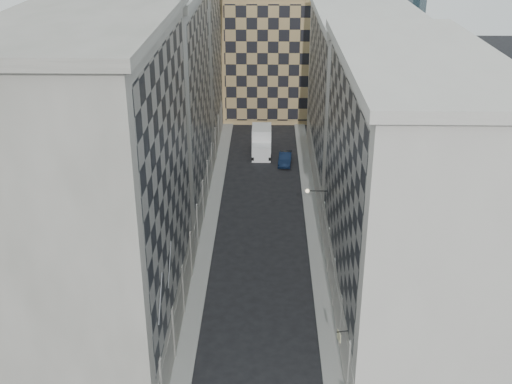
# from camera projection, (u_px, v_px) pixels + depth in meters

# --- Properties ---
(sidewalk_west) EXTENTS (1.50, 100.00, 0.15)m
(sidewalk_west) POSITION_uv_depth(u_px,v_px,m) (210.00, 220.00, 65.98)
(sidewalk_west) COLOR gray
(sidewalk_west) RESTS_ON ground
(sidewalk_east) EXTENTS (1.50, 100.00, 0.15)m
(sidewalk_east) POSITION_uv_depth(u_px,v_px,m) (312.00, 221.00, 65.80)
(sidewalk_east) COLOR gray
(sidewalk_east) RESTS_ON ground
(bldg_left_a) EXTENTS (10.80, 22.80, 23.70)m
(bldg_left_a) POSITION_uv_depth(u_px,v_px,m) (100.00, 193.00, 43.91)
(bldg_left_a) COLOR gray
(bldg_left_a) RESTS_ON ground
(bldg_left_b) EXTENTS (10.80, 22.80, 22.70)m
(bldg_left_b) POSITION_uv_depth(u_px,v_px,m) (154.00, 106.00, 64.13)
(bldg_left_b) COLOR gray
(bldg_left_b) RESTS_ON ground
(bldg_left_c) EXTENTS (10.80, 22.80, 21.70)m
(bldg_left_c) POSITION_uv_depth(u_px,v_px,m) (181.00, 61.00, 84.34)
(bldg_left_c) COLOR gray
(bldg_left_c) RESTS_ON ground
(bldg_right_a) EXTENTS (10.80, 26.80, 20.70)m
(bldg_right_a) POSITION_uv_depth(u_px,v_px,m) (405.00, 191.00, 47.80)
(bldg_right_a) COLOR beige
(bldg_right_a) RESTS_ON ground
(bldg_right_b) EXTENTS (10.80, 28.80, 19.70)m
(bldg_right_b) POSITION_uv_depth(u_px,v_px,m) (359.00, 96.00, 72.55)
(bldg_right_b) COLOR beige
(bldg_right_b) RESTS_ON ground
(tan_block) EXTENTS (16.80, 14.80, 18.80)m
(tan_block) POSITION_uv_depth(u_px,v_px,m) (278.00, 51.00, 96.42)
(tan_block) COLOR tan
(tan_block) RESTS_ON ground
(flagpoles_left) EXTENTS (0.10, 6.33, 2.33)m
(flagpoles_left) POSITION_uv_depth(u_px,v_px,m) (165.00, 281.00, 40.87)
(flagpoles_left) COLOR gray
(flagpoles_left) RESTS_ON ground
(bracket_lamp) EXTENTS (1.98, 0.36, 0.36)m
(bracket_lamp) POSITION_uv_depth(u_px,v_px,m) (309.00, 191.00, 57.81)
(bracket_lamp) COLOR black
(bracket_lamp) RESTS_ON ground
(box_truck) EXTENTS (2.49, 6.10, 3.35)m
(box_truck) POSITION_uv_depth(u_px,v_px,m) (262.00, 143.00, 82.98)
(box_truck) COLOR white
(box_truck) RESTS_ON ground
(dark_car) EXTENTS (1.92, 4.53, 1.45)m
(dark_car) POSITION_uv_depth(u_px,v_px,m) (285.00, 159.00, 79.89)
(dark_car) COLOR #0E1A33
(dark_car) RESTS_ON ground
(shop_sign) EXTENTS (0.77, 0.67, 0.75)m
(shop_sign) POSITION_uv_depth(u_px,v_px,m) (339.00, 336.00, 42.42)
(shop_sign) COLOR black
(shop_sign) RESTS_ON ground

